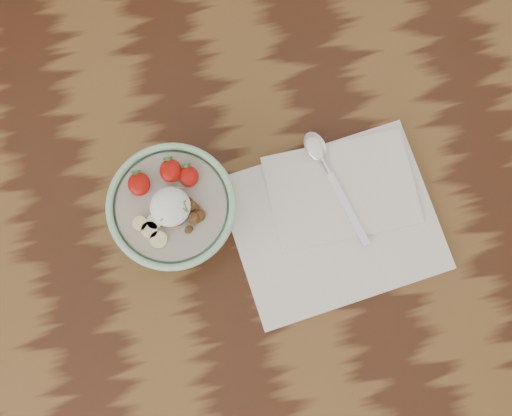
{
  "coord_description": "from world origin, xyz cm",
  "views": [
    {
      "loc": [
        2.83,
        -15.24,
        175.17
      ],
      "look_at": [
        6.75,
        1.27,
        85.21
      ],
      "focal_mm": 50.0,
      "sensor_mm": 36.0,
      "label": 1
    }
  ],
  "objects": [
    {
      "name": "table",
      "position": [
        0.0,
        0.0,
        65.7
      ],
      "size": [
        160.0,
        90.0,
        75.0
      ],
      "color": "#361A0D",
      "rests_on": "ground"
    },
    {
      "name": "breakfast_bowl",
      "position": [
        -3.9,
        4.3,
        80.84
      ],
      "size": [
        17.09,
        17.09,
        11.7
      ],
      "rotation": [
        0.0,
        0.0,
        -0.36
      ],
      "color": "#98CCA2",
      "rests_on": "table"
    },
    {
      "name": "napkin",
      "position": [
        17.86,
        -0.79,
        75.73
      ],
      "size": [
        30.03,
        25.1,
        1.73
      ],
      "rotation": [
        0.0,
        0.0,
        0.09
      ],
      "color": "white",
      "rests_on": "table"
    },
    {
      "name": "spoon",
      "position": [
        17.95,
        7.06,
        77.13
      ],
      "size": [
        6.12,
        18.16,
        0.95
      ],
      "rotation": [
        0.0,
        0.0,
        0.23
      ],
      "color": "silver",
      "rests_on": "napkin"
    }
  ]
}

